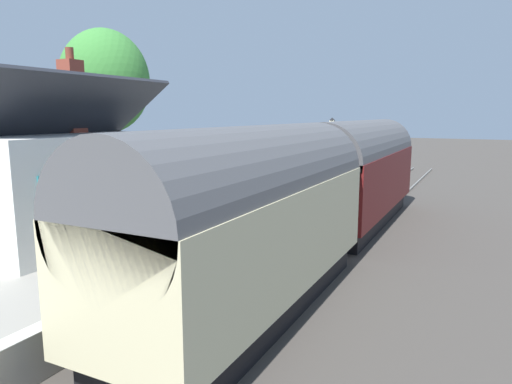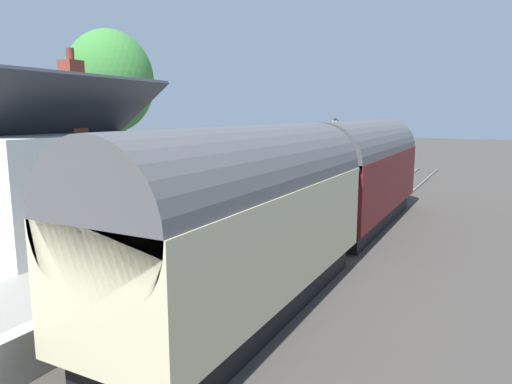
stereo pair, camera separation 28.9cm
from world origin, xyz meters
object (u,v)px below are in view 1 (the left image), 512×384
at_px(bench_platform_end, 225,198).
at_px(bench_mid_platform, 280,179).
at_px(bench_near_building, 257,188).
at_px(planter_corner_building, 345,170).
at_px(station_sign_board, 324,163).
at_px(tree_behind_building, 105,82).
at_px(planter_under_sign, 210,197).
at_px(station_building, 50,183).
at_px(planter_bench_left, 181,200).
at_px(tree_mid_background, 117,96).
at_px(train, 323,187).
at_px(lamp_post_platform, 332,137).

height_order(bench_platform_end, bench_mid_platform, same).
bearing_deg(bench_near_building, planter_corner_building, -11.27).
relative_size(planter_corner_building, station_sign_board, 0.54).
bearing_deg(tree_behind_building, planter_under_sign, -116.14).
xyz_separation_m(station_building, planter_bench_left, (4.66, -1.29, -1.18)).
distance_m(station_sign_board, tree_mid_background, 15.79).
distance_m(bench_platform_end, planter_bench_left, 1.73).
bearing_deg(bench_near_building, train, -130.23).
relative_size(planter_bench_left, planter_under_sign, 1.40).
xyz_separation_m(bench_mid_platform, planter_corner_building, (5.24, -1.82, -0.00)).
distance_m(train, tree_mid_background, 20.93).
bearing_deg(station_building, bench_near_building, -16.64).
relative_size(train, station_building, 3.32).
relative_size(bench_platform_end, planter_under_sign, 2.07).
bearing_deg(station_sign_board, bench_near_building, 163.28).
bearing_deg(station_sign_board, train, -161.94).
relative_size(planter_bench_left, station_sign_board, 0.60).
bearing_deg(train, bench_near_building, 49.77).
height_order(train, planter_under_sign, train).
bearing_deg(bench_platform_end, planter_corner_building, -8.86).
bearing_deg(planter_under_sign, planter_bench_left, 170.88).
bearing_deg(lamp_post_platform, planter_corner_building, -4.72).
bearing_deg(bench_mid_platform, planter_bench_left, 171.08).
xyz_separation_m(train, planter_under_sign, (1.31, 5.21, -0.98)).
distance_m(bench_mid_platform, bench_near_building, 3.00).
relative_size(bench_mid_platform, bench_near_building, 1.01).
distance_m(station_building, planter_under_sign, 6.60).
distance_m(train, tree_behind_building, 17.19).
height_order(station_building, planter_corner_building, station_building).
relative_size(lamp_post_platform, station_sign_board, 2.23).
height_order(planter_bench_left, tree_behind_building, tree_behind_building).
bearing_deg(tree_mid_background, planter_corner_building, -83.59).
xyz_separation_m(bench_near_building, planter_under_sign, (-2.25, 1.00, -0.12)).
relative_size(train, tree_mid_background, 2.52).
bearing_deg(bench_near_building, lamp_post_platform, -13.57).
bearing_deg(bench_near_building, bench_mid_platform, 3.50).
xyz_separation_m(train, bench_platform_end, (0.93, 4.26, -0.85)).
bearing_deg(tree_behind_building, bench_platform_end, -115.78).
bearing_deg(planter_bench_left, station_sign_board, -17.31).
xyz_separation_m(planter_bench_left, planter_corner_building, (12.10, -2.90, -0.03)).
distance_m(planter_under_sign, tree_mid_background, 16.16).
bearing_deg(planter_corner_building, tree_behind_building, 113.04).
bearing_deg(tree_mid_background, train, -119.19).
relative_size(bench_platform_end, bench_near_building, 1.00).
xyz_separation_m(station_building, tree_behind_building, (11.29, 8.67, 3.85)).
xyz_separation_m(tree_behind_building, tree_mid_background, (3.74, 2.58, -0.64)).
relative_size(bench_mid_platform, tree_behind_building, 0.15).
distance_m(station_building, station_sign_board, 13.99).
distance_m(bench_platform_end, bench_near_building, 2.63).
bearing_deg(planter_under_sign, bench_mid_platform, -8.85).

